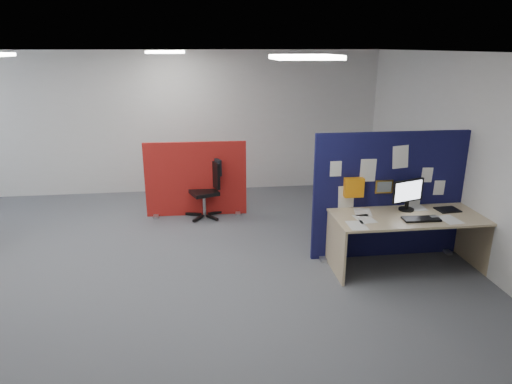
{
  "coord_description": "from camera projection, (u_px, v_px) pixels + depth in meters",
  "views": [
    {
      "loc": [
        0.99,
        -5.35,
        2.78
      ],
      "look_at": [
        1.68,
        0.12,
        1.0
      ],
      "focal_mm": 32.0,
      "sensor_mm": 36.0,
      "label": 1
    }
  ],
  "objects": [
    {
      "name": "floor",
      "position": [
        126.0,
        275.0,
        5.78
      ],
      "size": [
        9.0,
        9.0,
        0.0
      ],
      "primitive_type": "plane",
      "color": "#55585D",
      "rests_on": "ground"
    },
    {
      "name": "ceiling",
      "position": [
        105.0,
        53.0,
        4.95
      ],
      "size": [
        9.0,
        7.0,
        0.02
      ],
      "primitive_type": "cube",
      "color": "white",
      "rests_on": "wall_back"
    },
    {
      "name": "wall_back",
      "position": [
        147.0,
        124.0,
        8.67
      ],
      "size": [
        9.0,
        0.02,
        2.7
      ],
      "primitive_type": "cube",
      "color": "silver",
      "rests_on": "floor"
    },
    {
      "name": "wall_right",
      "position": [
        473.0,
        161.0,
        5.9
      ],
      "size": [
        0.02,
        7.0,
        2.7
      ],
      "primitive_type": "cube",
      "color": "silver",
      "rests_on": "floor"
    },
    {
      "name": "ceiling_lights",
      "position": [
        143.0,
        54.0,
        5.63
      ],
      "size": [
        4.1,
        4.1,
        0.04
      ],
      "color": "white",
      "rests_on": "ceiling"
    },
    {
      "name": "navy_divider",
      "position": [
        388.0,
        196.0,
        6.08
      ],
      "size": [
        2.09,
        0.3,
        1.72
      ],
      "color": "#0F0F38",
      "rests_on": "floor"
    },
    {
      "name": "main_desk",
      "position": [
        406.0,
        226.0,
        5.86
      ],
      "size": [
        1.93,
        0.86,
        0.73
      ],
      "color": "tan",
      "rests_on": "floor"
    },
    {
      "name": "monitor_main",
      "position": [
        408.0,
        193.0,
        5.86
      ],
      "size": [
        0.46,
        0.2,
        0.41
      ],
      "rotation": [
        0.0,
        0.0,
        0.32
      ],
      "color": "black",
      "rests_on": "main_desk"
    },
    {
      "name": "keyboard",
      "position": [
        421.0,
        219.0,
        5.6
      ],
      "size": [
        0.45,
        0.19,
        0.02
      ],
      "primitive_type": "cube",
      "rotation": [
        0.0,
        0.0,
        -0.03
      ],
      "color": "black",
      "rests_on": "main_desk"
    },
    {
      "name": "mouse",
      "position": [
        434.0,
        217.0,
        5.64
      ],
      "size": [
        0.1,
        0.06,
        0.03
      ],
      "primitive_type": "cube",
      "rotation": [
        0.0,
        0.0,
        0.03
      ],
      "color": "#A4A5AA",
      "rests_on": "main_desk"
    },
    {
      "name": "paper_tray",
      "position": [
        448.0,
        210.0,
        5.93
      ],
      "size": [
        0.3,
        0.24,
        0.01
      ],
      "primitive_type": "cube",
      "rotation": [
        0.0,
        0.0,
        0.08
      ],
      "color": "black",
      "rests_on": "main_desk"
    },
    {
      "name": "red_divider",
      "position": [
        196.0,
        180.0,
        7.65
      ],
      "size": [
        1.69,
        0.3,
        1.27
      ],
      "rotation": [
        0.0,
        0.0,
        -0.03
      ],
      "color": "#A61C15",
      "rests_on": "floor"
    },
    {
      "name": "office_chair",
      "position": [
        209.0,
        185.0,
        7.62
      ],
      "size": [
        0.65,
        0.62,
        0.97
      ],
      "rotation": [
        0.0,
        0.0,
        0.35
      ],
      "color": "black",
      "rests_on": "floor"
    },
    {
      "name": "desk_papers",
      "position": [
        390.0,
        216.0,
        5.71
      ],
      "size": [
        1.43,
        0.83,
        0.0
      ],
      "color": "white",
      "rests_on": "main_desk"
    }
  ]
}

